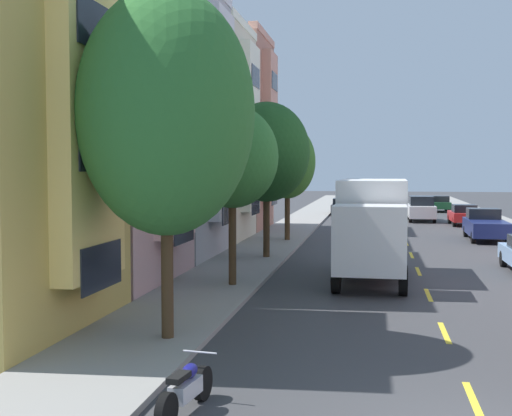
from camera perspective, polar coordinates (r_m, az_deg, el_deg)
ground_plane at (r=40.12m, az=12.43°, el=-2.48°), size 160.00×160.00×0.00m
sidewalk_left at (r=38.46m, az=1.92°, el=-2.54°), size 3.20×120.00×0.14m
lane_centerline_dashes at (r=34.66m, az=12.81°, el=-3.39°), size 0.14×47.20×0.01m
townhouse_second_rose at (r=25.50m, az=-19.75°, el=6.88°), size 12.05×6.85×11.76m
townhouse_third_dove_grey at (r=31.91m, az=-13.81°, el=6.64°), size 12.52×6.85×12.22m
townhouse_fourth_cream at (r=38.29m, az=-8.85°, el=5.95°), size 11.55×6.85×11.97m
townhouse_fifth_terracotta at (r=44.93m, az=-5.48°, el=6.11°), size 10.78×6.85×12.78m
street_tree_nearest at (r=15.49m, az=-7.63°, el=8.02°), size 4.03×4.03×7.97m
street_tree_second at (r=22.42m, az=-2.02°, el=4.32°), size 3.08×3.08×6.00m
street_tree_third at (r=29.51m, az=0.90°, el=4.75°), size 3.80×3.80×6.80m
street_tree_farthest at (r=36.63m, az=2.68°, el=3.93°), size 3.05×3.05×6.28m
delivery_box_truck at (r=24.63m, az=9.83°, el=-1.41°), size 2.56×7.06×3.62m
parked_hatchback_red at (r=49.76m, az=17.16°, el=-0.55°), size 1.78×4.02×1.50m
parked_hatchback_forest at (r=64.82m, az=15.28°, el=0.36°), size 1.78×4.02×1.50m
parked_sedan_black at (r=58.81m, az=7.33°, el=0.14°), size 1.87×4.53×1.43m
parked_pickup_navy at (r=40.05m, az=18.87°, el=-1.40°), size 2.10×5.34×1.73m
moving_white_sedan at (r=52.91m, az=13.80°, el=-0.03°), size 1.95×4.80×1.93m
parked_motorcycle at (r=11.47m, az=-5.97°, el=-15.07°), size 0.62×2.05×0.90m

